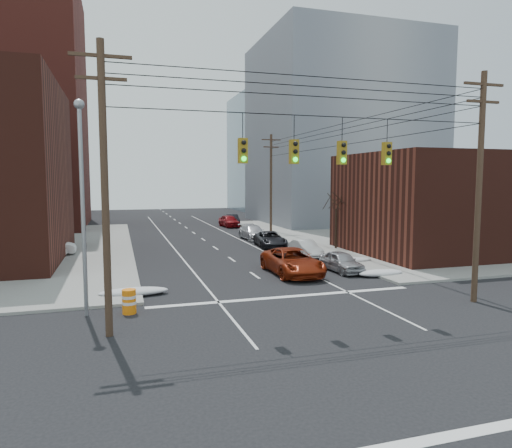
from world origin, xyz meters
TOP-DOWN VIEW (x-y plane):
  - ground at (0.00, 0.00)m, footprint 160.00×160.00m
  - sidewalk_ne at (27.00, 27.00)m, footprint 40.00×40.00m
  - building_brick_far at (-26.00, 74.00)m, footprint 22.00×18.00m
  - building_office at (22.00, 44.00)m, footprint 22.00×20.00m
  - building_glass at (24.00, 70.00)m, footprint 20.00×18.00m
  - building_storefront at (18.00, 16.00)m, footprint 16.00×12.00m
  - utility_pole_left at (-8.50, 3.00)m, footprint 2.20×0.28m
  - utility_pole_right at (8.50, 3.00)m, footprint 2.20×0.28m
  - utility_pole_far at (8.50, 34.00)m, footprint 2.20×0.28m
  - traffic_signals at (0.10, 2.97)m, footprint 17.00×0.42m
  - street_light at (-9.50, 6.00)m, footprint 0.44×0.44m
  - bare_tree at (9.59, 20.00)m, footprint 2.09×2.20m
  - snow_nw at (-7.40, 9.00)m, footprint 3.50×1.08m
  - snow_ne at (7.40, 9.50)m, footprint 3.00×1.08m
  - snow_east_far at (7.40, 14.00)m, footprint 4.00×1.08m
  - red_pickup at (2.37, 11.64)m, footprint 2.71×5.86m
  - parked_car_a at (5.71, 11.50)m, footprint 1.80×3.97m
  - parked_car_b at (5.77, 17.53)m, footprint 1.49×3.92m
  - parked_car_c at (4.80, 23.23)m, footprint 2.77×5.14m
  - parked_car_d at (4.80, 28.62)m, footprint 2.18×4.96m
  - parked_car_e at (5.35, 41.17)m, footprint 2.16×4.57m
  - parked_car_f at (6.40, 43.88)m, footprint 1.79×4.32m
  - lot_car_a at (-13.34, 22.99)m, footprint 4.13×1.51m
  - lot_car_b at (-15.85, 28.79)m, footprint 4.97×2.94m
  - lot_car_d at (-17.12, 28.56)m, footprint 4.65×3.04m
  - construction_barrel at (-7.70, 5.83)m, footprint 0.80×0.80m

SIDE VIEW (x-z plane):
  - ground at x=0.00m, z-range 0.00..0.00m
  - sidewalk_ne at x=27.00m, z-range 0.00..0.15m
  - snow_nw at x=-7.40m, z-range 0.00..0.42m
  - snow_ne at x=7.40m, z-range 0.00..0.42m
  - snow_east_far at x=7.40m, z-range 0.00..0.42m
  - construction_barrel at x=-7.70m, z-range 0.02..1.10m
  - parked_car_b at x=5.77m, z-range 0.00..1.28m
  - parked_car_a at x=5.71m, z-range 0.00..1.32m
  - parked_car_c at x=4.80m, z-range 0.00..1.37m
  - parked_car_f at x=6.40m, z-range 0.00..1.39m
  - parked_car_d at x=4.80m, z-range 0.00..1.42m
  - parked_car_e at x=5.35m, z-range 0.00..1.51m
  - lot_car_b at x=-15.85m, z-range 0.15..1.45m
  - red_pickup at x=2.37m, z-range 0.00..1.63m
  - lot_car_a at x=-13.34m, z-range 0.15..1.50m
  - lot_car_d at x=-17.12m, z-range 0.15..1.62m
  - bare_tree at x=9.59m, z-range -0.15..4.79m
  - building_storefront at x=18.00m, z-range 0.00..8.00m
  - street_light at x=-9.50m, z-range 0.88..10.20m
  - utility_pole_left at x=-8.50m, z-range 0.28..11.28m
  - utility_pole_right at x=8.50m, z-range 0.28..11.28m
  - utility_pole_far at x=8.50m, z-range 0.28..11.28m
  - building_brick_far at x=-26.00m, z-range 0.00..12.00m
  - traffic_signals at x=0.10m, z-range 6.16..8.18m
  - building_glass at x=24.00m, z-range 0.00..22.00m
  - building_office at x=22.00m, z-range 0.00..25.00m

